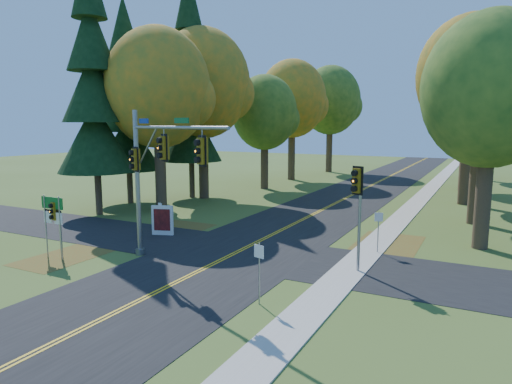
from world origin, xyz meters
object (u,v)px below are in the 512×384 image
at_px(traffic_mast, 154,166).
at_px(east_signal_pole, 358,193).
at_px(info_kiosk, 162,220).
at_px(route_sign_cluster, 53,214).

height_order(traffic_mast, east_signal_pole, traffic_mast).
bearing_deg(info_kiosk, traffic_mast, -73.39).
bearing_deg(info_kiosk, route_sign_cluster, -124.52).
xyz_separation_m(traffic_mast, info_kiosk, (-3.53, 4.80, -3.91)).
height_order(traffic_mast, info_kiosk, traffic_mast).
bearing_deg(east_signal_pole, traffic_mast, -140.02).
relative_size(traffic_mast, info_kiosk, 4.13).
distance_m(traffic_mast, east_signal_pole, 9.58).
bearing_deg(route_sign_cluster, east_signal_pole, 19.20).
xyz_separation_m(traffic_mast, east_signal_pole, (8.98, 3.16, -1.08)).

